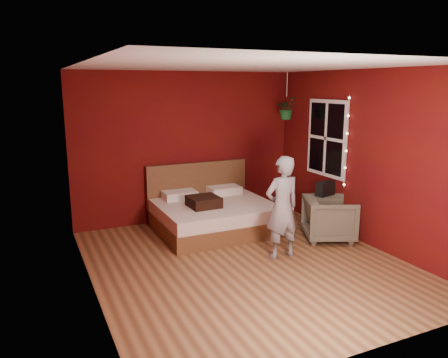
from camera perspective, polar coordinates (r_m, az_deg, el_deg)
floor at (r=6.05m, az=2.89°, el=-10.85°), size 4.50×4.50×0.00m
room_walls at (r=5.61m, az=3.07°, el=5.12°), size 4.04×4.54×2.62m
window at (r=7.46m, az=13.25°, el=5.19°), size 0.05×0.97×1.27m
fairy_lights at (r=7.04m, az=15.72°, el=4.65°), size 0.04×0.04×1.45m
bed at (r=7.30m, az=-1.48°, el=-4.54°), size 1.86×1.58×1.03m
person at (r=6.05m, az=7.60°, el=-3.73°), size 0.53×0.36×1.44m
armchair at (r=6.99m, az=13.60°, el=-5.04°), size 0.97×0.96×0.68m
handbag at (r=6.98m, az=13.08°, el=-1.23°), size 0.33×0.22×0.22m
throw_pillow at (r=6.96m, az=-2.66°, el=-2.97°), size 0.48×0.48×0.17m
hanging_plant at (r=7.73m, az=8.15°, el=9.15°), size 0.42×0.39×0.82m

